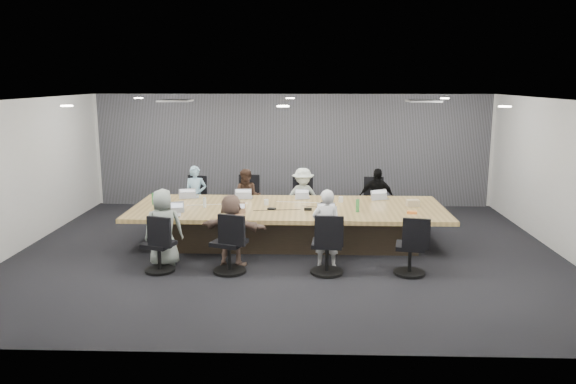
{
  "coord_description": "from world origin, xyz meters",
  "views": [
    {
      "loc": [
        0.35,
        -10.06,
        3.15
      ],
      "look_at": [
        0.0,
        0.4,
        1.05
      ],
      "focal_mm": 35.0,
      "sensor_mm": 36.0,
      "label": 1
    }
  ],
  "objects_px": {
    "person_6": "(326,228)",
    "stapler": "(308,209)",
    "person_3": "(376,198)",
    "chair_0": "(199,203)",
    "chair_2": "(303,204)",
    "bottle_clear": "(205,202)",
    "laptop_0": "(190,197)",
    "canvas_bag": "(413,203)",
    "conference_table": "(288,224)",
    "snack_packet": "(412,212)",
    "chair_1": "(249,203)",
    "bottle_green_left": "(154,199)",
    "laptop_2": "(303,198)",
    "chair_7": "(410,251)",
    "person_2": "(303,197)",
    "chair_3": "(374,205)",
    "chair_6": "(327,249)",
    "laptop_3": "(380,198)",
    "person_0": "(196,196)",
    "bottle_green_right": "(358,206)",
    "person_5": "(232,230)",
    "person_4": "(164,227)",
    "chair_4": "(159,249)",
    "mug_brown": "(167,206)",
    "person_1": "(247,198)",
    "laptop_1": "(245,197)",
    "laptop_5": "(236,216)",
    "chair_5": "(229,247)"
  },
  "relations": [
    {
      "from": "stapler",
      "to": "snack_packet",
      "type": "relative_size",
      "value": 0.81
    },
    {
      "from": "laptop_0",
      "to": "mug_brown",
      "type": "distance_m",
      "value": 1.02
    },
    {
      "from": "chair_3",
      "to": "bottle_clear",
      "type": "bearing_deg",
      "value": 28.25
    },
    {
      "from": "person_2",
      "to": "chair_3",
      "type": "bearing_deg",
      "value": 3.95
    },
    {
      "from": "laptop_3",
      "to": "stapler",
      "type": "xyz_separation_m",
      "value": [
        -1.48,
        -1.12,
        0.02
      ]
    },
    {
      "from": "conference_table",
      "to": "laptop_3",
      "type": "xyz_separation_m",
      "value": [
        1.87,
        0.8,
        0.35
      ]
    },
    {
      "from": "laptop_0",
      "to": "snack_packet",
      "type": "xyz_separation_m",
      "value": [
        4.35,
        -1.27,
        0.01
      ]
    },
    {
      "from": "chair_2",
      "to": "bottle_green_left",
      "type": "distance_m",
      "value": 3.36
    },
    {
      "from": "person_6",
      "to": "stapler",
      "type": "relative_size",
      "value": 9.26
    },
    {
      "from": "chair_3",
      "to": "mug_brown",
      "type": "xyz_separation_m",
      "value": [
        -4.17,
        -1.89,
        0.39
      ]
    },
    {
      "from": "conference_table",
      "to": "chair_0",
      "type": "bearing_deg",
      "value": 140.54
    },
    {
      "from": "laptop_2",
      "to": "canvas_bag",
      "type": "distance_m",
      "value": 2.25
    },
    {
      "from": "chair_6",
      "to": "bottle_green_left",
      "type": "height_order",
      "value": "bottle_green_left"
    },
    {
      "from": "chair_3",
      "to": "bottle_green_left",
      "type": "distance_m",
      "value": 4.81
    },
    {
      "from": "canvas_bag",
      "to": "chair_6",
      "type": "bearing_deg",
      "value": -133.35
    },
    {
      "from": "chair_6",
      "to": "laptop_0",
      "type": "bearing_deg",
      "value": 142.86
    },
    {
      "from": "laptop_0",
      "to": "bottle_clear",
      "type": "relative_size",
      "value": 1.71
    },
    {
      "from": "conference_table",
      "to": "stapler",
      "type": "height_order",
      "value": "stapler"
    },
    {
      "from": "chair_1",
      "to": "canvas_bag",
      "type": "xyz_separation_m",
      "value": [
        3.35,
        -1.58,
        0.37
      ]
    },
    {
      "from": "chair_0",
      "to": "chair_4",
      "type": "xyz_separation_m",
      "value": [
        -0.03,
        -3.4,
        -0.02
      ]
    },
    {
      "from": "chair_2",
      "to": "bottle_clear",
      "type": "xyz_separation_m",
      "value": [
        -1.87,
        -1.82,
        0.41
      ]
    },
    {
      "from": "laptop_2",
      "to": "bottle_green_right",
      "type": "xyz_separation_m",
      "value": [
        1.02,
        -1.19,
        0.11
      ]
    },
    {
      "from": "person_3",
      "to": "chair_0",
      "type": "bearing_deg",
      "value": -179.3
    },
    {
      "from": "chair_5",
      "to": "chair_6",
      "type": "height_order",
      "value": "chair_5"
    },
    {
      "from": "mug_brown",
      "to": "stapler",
      "type": "distance_m",
      "value": 2.69
    },
    {
      "from": "chair_2",
      "to": "laptop_0",
      "type": "relative_size",
      "value": 2.49
    },
    {
      "from": "person_1",
      "to": "bottle_green_left",
      "type": "distance_m",
      "value": 2.13
    },
    {
      "from": "laptop_0",
      "to": "canvas_bag",
      "type": "distance_m",
      "value": 4.53
    },
    {
      "from": "bottle_green_right",
      "to": "snack_packet",
      "type": "height_order",
      "value": "bottle_green_right"
    },
    {
      "from": "chair_6",
      "to": "laptop_3",
      "type": "xyz_separation_m",
      "value": [
        1.17,
        2.5,
        0.32
      ]
    },
    {
      "from": "laptop_5",
      "to": "laptop_3",
      "type": "bearing_deg",
      "value": 21.71
    },
    {
      "from": "snack_packet",
      "to": "bottle_green_right",
      "type": "bearing_deg",
      "value": 175.17
    },
    {
      "from": "person_6",
      "to": "laptop_1",
      "type": "bearing_deg",
      "value": -46.2
    },
    {
      "from": "laptop_0",
      "to": "bottle_green_left",
      "type": "distance_m",
      "value": 0.91
    },
    {
      "from": "canvas_bag",
      "to": "person_0",
      "type": "bearing_deg",
      "value": 164.67
    },
    {
      "from": "laptop_2",
      "to": "bottle_clear",
      "type": "xyz_separation_m",
      "value": [
        -1.87,
        -0.92,
        0.09
      ]
    },
    {
      "from": "chair_1",
      "to": "bottle_green_left",
      "type": "height_order",
      "value": "bottle_green_left"
    },
    {
      "from": "laptop_5",
      "to": "mug_brown",
      "type": "distance_m",
      "value": 1.51
    },
    {
      "from": "person_2",
      "to": "person_5",
      "type": "distance_m",
      "value": 2.95
    },
    {
      "from": "chair_6",
      "to": "person_0",
      "type": "distance_m",
      "value": 4.12
    },
    {
      "from": "person_4",
      "to": "bottle_clear",
      "type": "xyz_separation_m",
      "value": [
        0.49,
        1.23,
        0.17
      ]
    },
    {
      "from": "snack_packet",
      "to": "person_4",
      "type": "bearing_deg",
      "value": -168.69
    },
    {
      "from": "person_5",
      "to": "bottle_green_right",
      "type": "distance_m",
      "value": 2.43
    },
    {
      "from": "chair_7",
      "to": "person_2",
      "type": "distance_m",
      "value": 3.54
    },
    {
      "from": "chair_7",
      "to": "person_5",
      "type": "relative_size",
      "value": 0.64
    },
    {
      "from": "chair_6",
      "to": "person_2",
      "type": "relative_size",
      "value": 0.67
    },
    {
      "from": "laptop_2",
      "to": "stapler",
      "type": "bearing_deg",
      "value": 90.05
    },
    {
      "from": "conference_table",
      "to": "snack_packet",
      "type": "relative_size",
      "value": 33.18
    },
    {
      "from": "person_4",
      "to": "bottle_green_right",
      "type": "distance_m",
      "value": 3.53
    },
    {
      "from": "person_0",
      "to": "bottle_green_right",
      "type": "distance_m",
      "value": 3.79
    }
  ]
}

